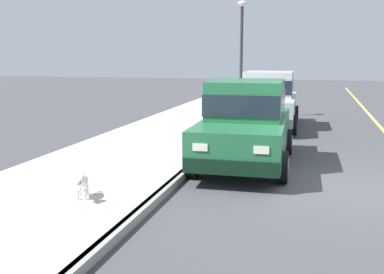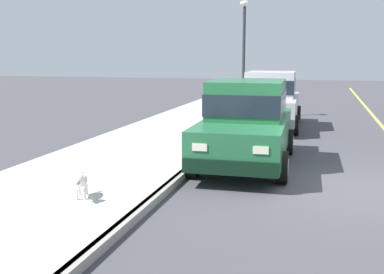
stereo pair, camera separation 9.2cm
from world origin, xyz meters
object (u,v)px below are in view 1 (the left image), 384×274
dog_white (82,182)px  street_lamp (241,44)px  car_green_sedan (246,122)px  car_silver_sedan (268,99)px

dog_white → street_lamp: size_ratio=0.16×
car_green_sedan → street_lamp: street_lamp is taller
car_silver_sedan → street_lamp: (-1.34, 2.38, 1.92)m
car_green_sedan → car_silver_sedan: bearing=90.6°
car_silver_sedan → street_lamp: bearing=119.4°
car_green_sedan → street_lamp: (-1.40, 8.14, 1.92)m
dog_white → street_lamp: (0.76, 11.88, 2.48)m
car_silver_sedan → dog_white: car_silver_sedan is taller
dog_white → street_lamp: street_lamp is taller
car_green_sedan → street_lamp: bearing=99.8°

